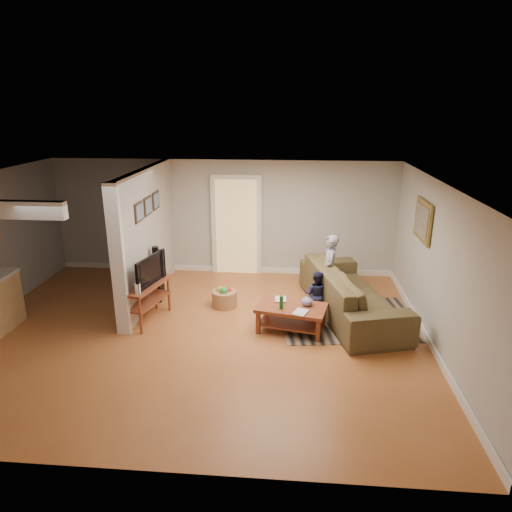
% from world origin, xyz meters
% --- Properties ---
extents(ground, '(7.50, 7.50, 0.00)m').
position_xyz_m(ground, '(0.00, 0.00, 0.00)').
color(ground, '#9B5627').
rests_on(ground, ground).
extents(room_shell, '(7.54, 6.02, 2.52)m').
position_xyz_m(room_shell, '(-1.07, 0.43, 1.46)').
color(room_shell, '#B0AFA9').
rests_on(room_shell, ground).
extents(area_rug, '(2.64, 2.07, 0.01)m').
position_xyz_m(area_rug, '(2.57, 0.73, 0.01)').
color(area_rug, black).
rests_on(area_rug, ground).
extents(sofa, '(1.82, 3.07, 0.84)m').
position_xyz_m(sofa, '(2.60, 0.98, 0.00)').
color(sofa, '#433521').
rests_on(sofa, ground).
extents(coffee_table, '(1.24, 0.88, 0.67)m').
position_xyz_m(coffee_table, '(1.56, 0.24, 0.34)').
color(coffee_table, maroon).
rests_on(coffee_table, ground).
extents(tv_console, '(0.66, 1.17, 0.95)m').
position_xyz_m(tv_console, '(-0.93, 0.39, 0.63)').
color(tv_console, maroon).
rests_on(tv_console, ground).
extents(speaker_left, '(0.13, 0.13, 1.11)m').
position_xyz_m(speaker_left, '(-1.00, 1.20, 0.55)').
color(speaker_left, black).
rests_on(speaker_left, ground).
extents(speaker_right, '(0.12, 0.12, 0.98)m').
position_xyz_m(speaker_right, '(-1.00, 1.40, 0.49)').
color(speaker_right, black).
rests_on(speaker_right, ground).
extents(toy_basket, '(0.46, 0.46, 0.41)m').
position_xyz_m(toy_basket, '(0.29, 1.10, 0.17)').
color(toy_basket, olive).
rests_on(toy_basket, ground).
extents(child, '(0.33, 0.50, 1.36)m').
position_xyz_m(child, '(2.23, 1.37, 0.00)').
color(child, gray).
rests_on(child, ground).
extents(toddler, '(0.50, 0.44, 0.87)m').
position_xyz_m(toddler, '(1.97, 0.77, 0.00)').
color(toddler, '#1C1D3B').
rests_on(toddler, ground).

